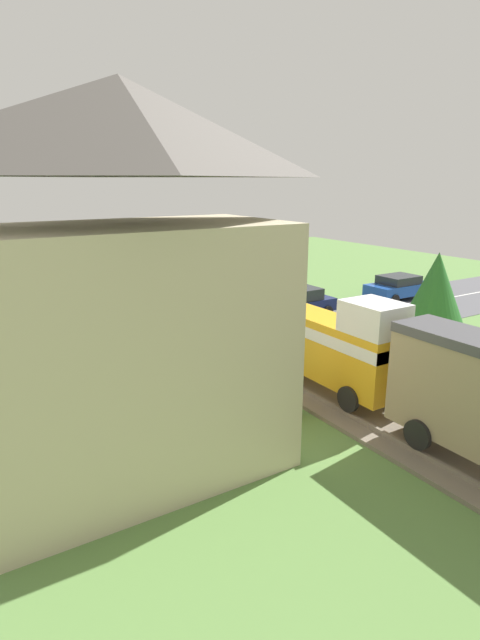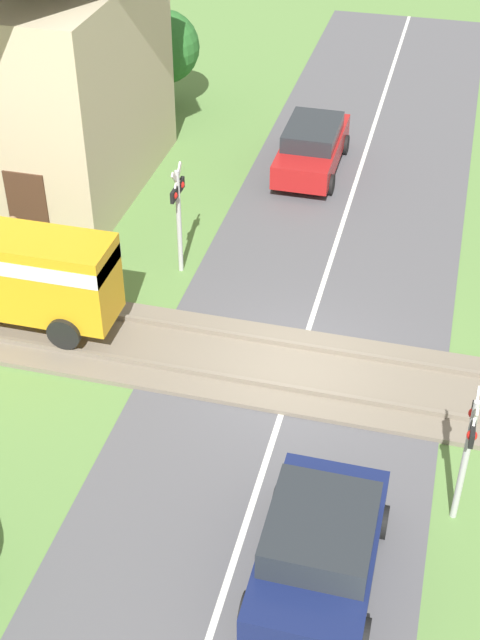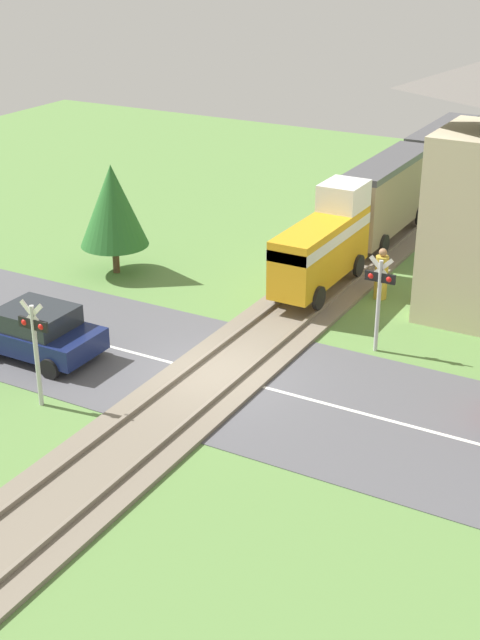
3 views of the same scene
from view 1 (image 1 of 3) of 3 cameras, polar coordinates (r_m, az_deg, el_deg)
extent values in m
plane|color=#5B8442|center=(21.65, -1.71, -2.31)|extent=(60.00, 60.00, 0.00)
cube|color=#515156|center=(21.65, -1.71, -2.29)|extent=(48.00, 6.40, 0.02)
cube|color=silver|center=(21.65, -1.71, -2.26)|extent=(48.00, 0.12, 0.00)
cube|color=#756B5B|center=(21.64, -1.72, -2.16)|extent=(2.80, 48.00, 0.12)
cube|color=slate|center=(21.95, -0.09, -1.56)|extent=(0.10, 48.00, 0.12)
cube|color=slate|center=(21.27, -3.40, -2.16)|extent=(0.10, 48.00, 0.12)
cube|color=gold|center=(16.04, 10.27, -3.17)|extent=(1.35, 5.11, 1.90)
cube|color=silver|center=(15.88, 10.36, -1.39)|extent=(1.37, 5.11, 0.36)
cube|color=silver|center=(14.46, 15.11, 0.25)|extent=(1.35, 1.63, 0.90)
cylinder|color=black|center=(17.95, 8.37, -4.23)|extent=(0.14, 0.76, 0.76)
cylinder|color=black|center=(17.11, 4.65, -5.13)|extent=(0.14, 0.76, 0.76)
cylinder|color=black|center=(15.78, 16.05, -7.55)|extent=(0.14, 0.76, 0.76)
cylinder|color=black|center=(14.82, 12.23, -8.85)|extent=(0.14, 0.76, 0.76)
cylinder|color=black|center=(14.44, 23.28, -10.52)|extent=(0.14, 0.76, 0.76)
cylinder|color=black|center=(13.37, 19.61, -12.26)|extent=(0.14, 0.76, 0.76)
cube|color=#141E4C|center=(25.40, 6.62, 1.73)|extent=(3.62, 1.87, 0.62)
cube|color=#23282D|center=(25.27, 6.66, 3.04)|extent=(1.99, 1.72, 0.56)
cylinder|color=black|center=(24.07, 5.77, 0.21)|extent=(0.60, 0.18, 0.60)
cylinder|color=black|center=(25.52, 3.22, 1.16)|extent=(0.60, 0.18, 0.60)
cylinder|color=black|center=(25.52, 9.97, 0.94)|extent=(0.60, 0.18, 0.60)
cylinder|color=black|center=(26.90, 7.33, 1.81)|extent=(0.60, 0.18, 0.60)
cylinder|color=black|center=(18.51, -22.77, -5.78)|extent=(0.60, 0.18, 0.60)
cylinder|color=black|center=(17.00, -21.84, -7.56)|extent=(0.60, 0.18, 0.60)
cube|color=#1E4CA8|center=(30.43, 17.60, 3.42)|extent=(3.87, 1.82, 0.63)
cube|color=#23282D|center=(30.32, 17.69, 4.43)|extent=(2.13, 1.68, 0.47)
cylinder|color=black|center=(28.98, 17.27, 2.23)|extent=(0.60, 0.18, 0.60)
cylinder|color=black|center=(30.17, 14.68, 2.93)|extent=(0.60, 0.18, 0.60)
cylinder|color=black|center=(30.89, 20.36, 2.75)|extent=(0.60, 0.18, 0.60)
cylinder|color=black|center=(32.01, 17.81, 3.40)|extent=(0.60, 0.18, 0.60)
cylinder|color=#B7B7B7|center=(25.87, 0.39, 3.87)|extent=(0.12, 0.12, 2.79)
cube|color=black|center=(25.70, 0.40, 5.82)|extent=(0.90, 0.08, 0.28)
sphere|color=red|center=(25.84, 0.91, 5.87)|extent=(0.18, 0.18, 0.18)
sphere|color=red|center=(25.56, -0.12, 5.77)|extent=(0.18, 0.18, 0.18)
cube|color=silver|center=(25.66, 0.40, 6.37)|extent=(0.72, 0.04, 0.72)
cube|color=silver|center=(25.66, 0.40, 6.37)|extent=(0.72, 0.04, 0.72)
cylinder|color=#B7B7B7|center=(16.78, -5.04, -2.76)|extent=(0.12, 0.12, 2.79)
cube|color=black|center=(16.52, -5.11, 0.18)|extent=(0.90, 0.08, 0.28)
sphere|color=red|center=(16.40, -5.96, 0.05)|extent=(0.18, 0.18, 0.18)
sphere|color=red|center=(16.63, -4.28, 0.31)|extent=(0.18, 0.18, 0.18)
cube|color=silver|center=(16.45, -5.13, 1.03)|extent=(0.72, 0.04, 0.72)
cube|color=silver|center=(16.45, -5.13, 1.03)|extent=(0.72, 0.04, 0.72)
cube|color=#C6B793|center=(11.36, -11.96, -4.10)|extent=(6.79, 3.54, 5.80)
pyramid|color=#5B5651|center=(10.76, -13.49, 20.72)|extent=(7.33, 3.83, 1.90)
cube|color=#472D1E|center=(13.49, 2.39, -9.00)|extent=(0.06, 1.10, 2.10)
cylinder|color=gold|center=(14.70, 6.36, -8.29)|extent=(0.43, 0.43, 1.47)
sphere|color=#936B4C|center=(14.37, 6.46, -5.11)|extent=(0.27, 0.27, 0.27)
cylinder|color=brown|center=(22.50, 20.99, -1.30)|extent=(0.24, 0.24, 1.04)
cone|color=#286628|center=(22.04, 21.48, 3.55)|extent=(2.39, 2.39, 2.86)
camera|label=2|loc=(32.66, 20.57, 25.19)|focal=50.00mm
camera|label=3|loc=(36.80, -35.21, 20.50)|focal=50.00mm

